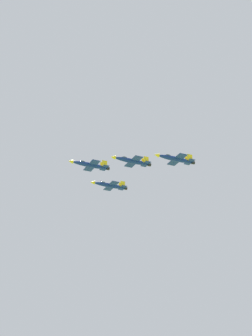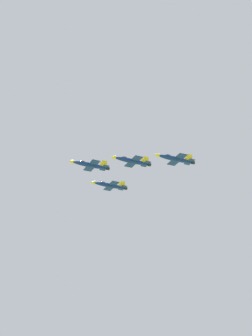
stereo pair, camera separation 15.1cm
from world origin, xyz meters
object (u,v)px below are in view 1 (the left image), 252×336
at_px(jet_lead, 90,165).
at_px(jet_left_wingman, 132,161).
at_px(jet_right_wingman, 110,185).
at_px(jet_left_outer, 175,159).

xyz_separation_m(jet_lead, jet_left_wingman, (-13.52, -13.16, -0.70)).
bearing_deg(jet_right_wingman, jet_lead, 40.28).
bearing_deg(jet_right_wingman, jet_left_wingman, 89.92).
bearing_deg(jet_left_wingman, jet_left_outer, 138.56).
xyz_separation_m(jet_lead, jet_right_wingman, (10.81, -15.46, -2.10)).
bearing_deg(jet_left_outer, jet_lead, -40.75).
bearing_deg(jet_right_wingman, jet_left_outer, 111.33).
height_order(jet_left_wingman, jet_left_outer, jet_left_wingman).
height_order(jet_lead, jet_right_wingman, jet_lead).
xyz_separation_m(jet_lead, jet_left_outer, (-27.03, -26.33, -2.36)).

